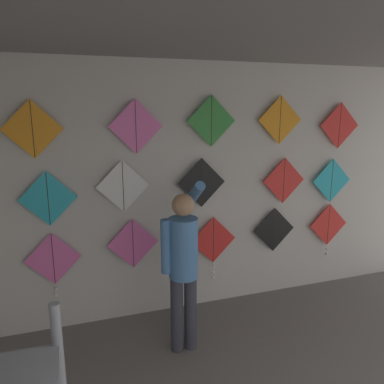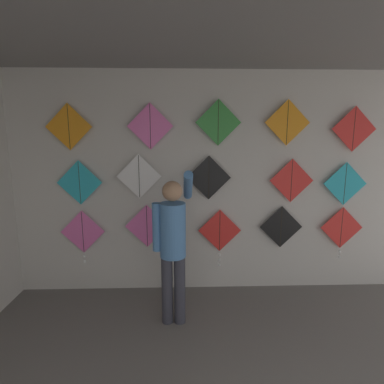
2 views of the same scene
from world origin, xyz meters
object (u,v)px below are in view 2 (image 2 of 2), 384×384
(kite_8, at_px, (291,181))
(kite_5, at_px, (80,183))
(kite_6, at_px, (139,176))
(kite_10, at_px, (69,127))
(kite_14, at_px, (354,129))
(shopkeeper, at_px, (173,240))
(kite_1, at_px, (147,226))
(kite_2, at_px, (220,233))
(kite_12, at_px, (218,123))
(kite_3, at_px, (281,227))
(kite_9, at_px, (345,184))
(kite_0, at_px, (83,234))
(kite_11, at_px, (150,126))
(kite_13, at_px, (287,123))
(kite_4, at_px, (341,230))
(kite_7, at_px, (209,178))

(kite_8, bearing_deg, kite_5, 180.00)
(kite_6, bearing_deg, kite_10, 180.00)
(kite_8, height_order, kite_14, kite_14)
(shopkeeper, distance_m, kite_1, 0.78)
(kite_5, distance_m, kite_6, 0.74)
(kite_1, height_order, kite_2, kite_1)
(kite_8, relative_size, kite_12, 1.00)
(kite_6, bearing_deg, kite_8, 0.00)
(kite_3, bearing_deg, kite_5, 180.00)
(kite_9, bearing_deg, kite_6, 180.00)
(kite_2, height_order, kite_6, kite_6)
(kite_12, bearing_deg, kite_0, -179.98)
(shopkeeper, bearing_deg, kite_14, 19.40)
(kite_11, relative_size, kite_13, 1.00)
(kite_2, relative_size, kite_11, 1.38)
(kite_6, bearing_deg, kite_11, 0.00)
(kite_3, xyz_separation_m, kite_10, (-2.62, 0.00, 1.27))
(kite_4, height_order, kite_12, kite_12)
(kite_2, bearing_deg, kite_6, 179.94)
(kite_1, xyz_separation_m, kite_6, (-0.08, 0.00, 0.64))
(kite_0, xyz_separation_m, kite_4, (3.34, 0.00, 0.02))
(kite_1, xyz_separation_m, kite_7, (0.78, 0.00, 0.62))
(kite_2, bearing_deg, shopkeeper, -129.95)
(kite_4, bearing_deg, shopkeeper, -162.34)
(kite_3, height_order, kite_8, kite_8)
(kite_3, xyz_separation_m, kite_13, (0.01, 0.00, 1.32))
(kite_10, distance_m, kite_14, 3.46)
(kite_3, height_order, kite_11, kite_11)
(kite_8, xyz_separation_m, kite_11, (-1.76, 0.00, 0.67))
(kite_0, xyz_separation_m, kite_1, (0.82, 0.00, 0.09))
(kite_2, bearing_deg, kite_0, 179.99)
(kite_5, distance_m, kite_12, 1.85)
(kite_5, bearing_deg, kite_7, 0.00)
(kite_3, xyz_separation_m, kite_8, (0.10, 0.00, 0.61))
(kite_7, bearing_deg, kite_11, 180.00)
(kite_2, height_order, kite_5, kite_5)
(kite_0, relative_size, kite_6, 1.25)
(kite_3, bearing_deg, kite_7, 180.00)
(kite_1, xyz_separation_m, kite_13, (1.74, 0.00, 1.29))
(kite_1, relative_size, kite_8, 1.00)
(shopkeeper, xyz_separation_m, kite_9, (2.17, 0.69, 0.48))
(kite_2, height_order, kite_10, kite_10)
(kite_3, relative_size, kite_5, 1.00)
(kite_9, relative_size, kite_14, 1.00)
(kite_7, distance_m, kite_14, 1.88)
(kite_10, bearing_deg, kite_4, -0.01)
(kite_6, relative_size, kite_10, 1.00)
(kite_1, distance_m, kite_5, 0.99)
(kite_6, distance_m, kite_9, 2.60)
(kite_1, relative_size, kite_13, 1.00)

